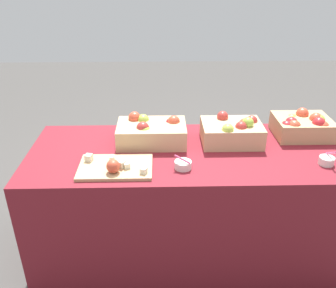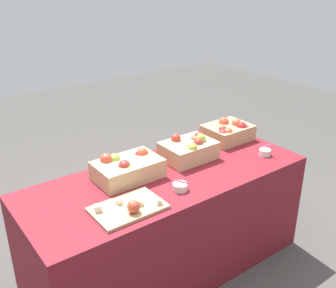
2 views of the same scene
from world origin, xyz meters
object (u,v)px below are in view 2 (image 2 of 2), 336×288
object	(u,v)px
apple_crate_right	(128,168)
apple_crate_middle	(189,149)
apple_crate_left	(229,131)
sample_bowl_mid	(265,152)
sample_bowl_near	(180,187)
cutting_board_front	(129,207)

from	to	relation	value
apple_crate_right	apple_crate_middle	bearing A→B (deg)	-1.47
apple_crate_left	apple_crate_right	world-z (taller)	apple_crate_right
apple_crate_left	apple_crate_middle	bearing A→B (deg)	-170.39
apple_crate_left	sample_bowl_mid	size ratio (longest dim) A/B	3.41
apple_crate_middle	sample_bowl_near	xyz separation A→B (m)	(-0.32, -0.31, -0.05)
apple_crate_left	sample_bowl_near	xyz separation A→B (m)	(-0.78, -0.39, -0.05)
apple_crate_left	apple_crate_middle	size ratio (longest dim) A/B	0.95
apple_crate_left	sample_bowl_near	world-z (taller)	apple_crate_left
sample_bowl_mid	cutting_board_front	bearing A→B (deg)	-178.53
apple_crate_right	sample_bowl_near	world-z (taller)	apple_crate_right
apple_crate_left	apple_crate_right	size ratio (longest dim) A/B	0.83
apple_crate_right	sample_bowl_mid	size ratio (longest dim) A/B	4.12
apple_crate_middle	cutting_board_front	size ratio (longest dim) A/B	0.91
apple_crate_left	sample_bowl_mid	xyz separation A→B (m)	(0.01, -0.36, -0.05)
cutting_board_front	sample_bowl_near	bearing A→B (deg)	0.84
apple_crate_middle	apple_crate_right	distance (m)	0.49
apple_crate_middle	cutting_board_front	bearing A→B (deg)	-155.52
apple_crate_middle	apple_crate_right	world-z (taller)	apple_crate_middle
sample_bowl_mid	apple_crate_middle	bearing A→B (deg)	149.17
apple_crate_middle	apple_crate_right	size ratio (longest dim) A/B	0.87
apple_crate_right	cutting_board_front	xyz separation A→B (m)	(-0.19, -0.32, -0.05)
apple_crate_left	sample_bowl_mid	bearing A→B (deg)	-88.40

